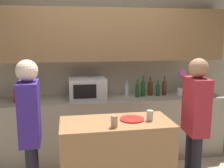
{
  "coord_description": "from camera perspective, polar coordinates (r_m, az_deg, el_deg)",
  "views": [
    {
      "loc": [
        -0.5,
        -2.29,
        1.82
      ],
      "look_at": [
        -0.01,
        0.52,
        1.29
      ],
      "focal_mm": 42.0,
      "sensor_mm": 36.0,
      "label": 1
    }
  ],
  "objects": [
    {
      "name": "cup_1",
      "position": [
        2.79,
        8.23,
        -6.81
      ],
      "size": [
        0.07,
        0.07,
        0.11
      ],
      "color": "beige",
      "rests_on": "kitchen_island"
    },
    {
      "name": "person_left",
      "position": [
        2.99,
        17.7,
        -7.12
      ],
      "size": [
        0.21,
        0.35,
        1.59
      ],
      "rotation": [
        0.0,
        0.0,
        1.51
      ],
      "color": "black",
      "rests_on": "ground_plane"
    },
    {
      "name": "microwave",
      "position": [
        3.76,
        -5.37,
        -1.0
      ],
      "size": [
        0.52,
        0.39,
        0.3
      ],
      "color": "#B7BABC",
      "rests_on": "back_counter"
    },
    {
      "name": "person_center",
      "position": [
        2.71,
        -17.39,
        -8.76
      ],
      "size": [
        0.21,
        0.35,
        1.6
      ],
      "rotation": [
        0.0,
        0.0,
        -1.54
      ],
      "color": "black",
      "rests_on": "ground_plane"
    },
    {
      "name": "toaster",
      "position": [
        3.81,
        -18.48,
        -2.28
      ],
      "size": [
        0.26,
        0.16,
        0.18
      ],
      "color": "#B21E19",
      "rests_on": "back_counter"
    },
    {
      "name": "plate_on_island",
      "position": [
        2.81,
        4.38,
        -7.62
      ],
      "size": [
        0.26,
        0.26,
        0.01
      ],
      "color": "red",
      "rests_on": "kitchen_island"
    },
    {
      "name": "bottle_4",
      "position": [
        4.0,
        9.94,
        -1.29
      ],
      "size": [
        0.06,
        0.06,
        0.24
      ],
      "color": "#194723",
      "rests_on": "back_counter"
    },
    {
      "name": "bottle_0",
      "position": [
        3.97,
        3.25,
        -1.26
      ],
      "size": [
        0.07,
        0.07,
        0.23
      ],
      "color": "silver",
      "rests_on": "back_counter"
    },
    {
      "name": "kitchen_island",
      "position": [
        2.95,
        0.88,
        -16.77
      ],
      "size": [
        1.16,
        0.56,
        0.94
      ],
      "color": "#996B42",
      "rests_on": "ground_plane"
    },
    {
      "name": "potted_plant",
      "position": [
        4.12,
        15.06,
        0.39
      ],
      "size": [
        0.14,
        0.14,
        0.4
      ],
      "color": "silver",
      "rests_on": "back_counter"
    },
    {
      "name": "bottle_1",
      "position": [
        3.87,
        5.54,
        -1.39
      ],
      "size": [
        0.06,
        0.06,
        0.27
      ],
      "color": "#194723",
      "rests_on": "back_counter"
    },
    {
      "name": "bottle_2",
      "position": [
        3.94,
        6.8,
        -0.98
      ],
      "size": [
        0.07,
        0.07,
        0.31
      ],
      "color": "#194723",
      "rests_on": "back_counter"
    },
    {
      "name": "cup_0",
      "position": [
        2.57,
        0.49,
        -8.16
      ],
      "size": [
        0.07,
        0.07,
        0.12
      ],
      "color": "tan",
      "rests_on": "kitchen_island"
    },
    {
      "name": "back_wall",
      "position": [
        4.0,
        -2.74,
        6.51
      ],
      "size": [
        6.4,
        0.4,
        2.7
      ],
      "color": "#B2A893",
      "rests_on": "ground_plane"
    },
    {
      "name": "bottle_3",
      "position": [
        4.01,
        8.31,
        -0.93
      ],
      "size": [
        0.07,
        0.07,
        0.28
      ],
      "color": "#472814",
      "rests_on": "back_counter"
    },
    {
      "name": "bottle_5",
      "position": [
        4.06,
        11.33,
        -0.86
      ],
      "size": [
        0.06,
        0.06,
        0.29
      ],
      "color": "#472814",
      "rests_on": "back_counter"
    },
    {
      "name": "back_counter",
      "position": [
        3.96,
        -2.09,
        -9.52
      ],
      "size": [
        3.6,
        0.62,
        0.92
      ],
      "color": "gray",
      "rests_on": "ground_plane"
    }
  ]
}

